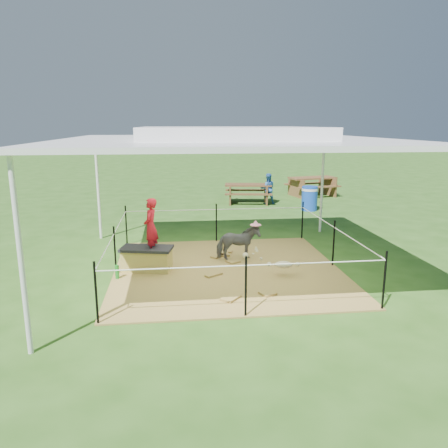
{
  "coord_description": "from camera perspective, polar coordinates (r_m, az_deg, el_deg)",
  "views": [
    {
      "loc": [
        -1.08,
        -8.5,
        2.95
      ],
      "look_at": [
        0.0,
        0.6,
        0.85
      ],
      "focal_mm": 35.0,
      "sensor_mm": 36.0,
      "label": 1
    }
  ],
  "objects": [
    {
      "name": "pony",
      "position": [
        9.54,
        1.83,
        -2.49
      ],
      "size": [
        0.97,
        0.54,
        0.78
      ],
      "primitive_type": "imported",
      "rotation": [
        0.0,
        0.0,
        1.71
      ],
      "color": "#4E4E53",
      "rests_on": "hay_patch"
    },
    {
      "name": "pink_hat",
      "position": [
        9.43,
        1.85,
        0.12
      ],
      "size": [
        0.24,
        0.24,
        0.11
      ],
      "primitive_type": "cylinder",
      "color": "pink",
      "rests_on": "pony"
    },
    {
      "name": "picnic_table_far",
      "position": [
        18.7,
        11.42,
        4.81
      ],
      "size": [
        2.17,
        1.76,
        0.8
      ],
      "primitive_type": "cube",
      "rotation": [
        0.0,
        0.0,
        0.21
      ],
      "color": "brown",
      "rests_on": "ground"
    },
    {
      "name": "green_bottle",
      "position": [
        8.73,
        -13.79,
        -6.09
      ],
      "size": [
        0.09,
        0.09,
        0.27
      ],
      "primitive_type": "cylinder",
      "rotation": [
        0.0,
        0.0,
        -0.21
      ],
      "color": "#1C8021",
      "rests_on": "hay_patch"
    },
    {
      "name": "dark_cloth",
      "position": [
        9.01,
        -10.09,
        -3.17
      ],
      "size": [
        1.12,
        0.74,
        0.05
      ],
      "primitive_type": "cube",
      "rotation": [
        0.0,
        0.0,
        -0.21
      ],
      "color": "black",
      "rests_on": "straw_bale"
    },
    {
      "name": "straw_bale",
      "position": [
        9.08,
        -10.03,
        -4.63
      ],
      "size": [
        1.05,
        0.68,
        0.43
      ],
      "primitive_type": "cube",
      "rotation": [
        0.0,
        0.0,
        -0.21
      ],
      "color": "#AD953F",
      "rests_on": "hay_patch"
    },
    {
      "name": "ground",
      "position": [
        9.06,
        0.45,
        -6.09
      ],
      "size": [
        90.0,
        90.0,
        0.0
      ],
      "primitive_type": "plane",
      "color": "#2D5919",
      "rests_on": "ground"
    },
    {
      "name": "trash_barrel",
      "position": [
        15.54,
        11.1,
        3.3
      ],
      "size": [
        0.59,
        0.59,
        0.84
      ],
      "primitive_type": "cylinder",
      "rotation": [
        0.0,
        0.0,
        -0.09
      ],
      "color": "blue",
      "rests_on": "ground"
    },
    {
      "name": "foal",
      "position": [
        8.68,
        7.79,
        -5.1
      ],
      "size": [
        0.98,
        0.62,
        0.51
      ],
      "primitive_type": null,
      "rotation": [
        0.0,
        0.0,
        -0.12
      ],
      "color": "#BEAE8B",
      "rests_on": "hay_patch"
    },
    {
      "name": "rope_fence",
      "position": [
        8.88,
        0.46,
        -2.16
      ],
      "size": [
        4.54,
        4.54,
        1.0
      ],
      "color": "black",
      "rests_on": "ground"
    },
    {
      "name": "canopy_tent",
      "position": [
        8.57,
        0.48,
        11.18
      ],
      "size": [
        6.3,
        6.3,
        2.9
      ],
      "color": "silver",
      "rests_on": "ground"
    },
    {
      "name": "picnic_table_near",
      "position": [
        16.72,
        3.17,
        3.99
      ],
      "size": [
        1.92,
        1.51,
        0.73
      ],
      "primitive_type": "cube",
      "rotation": [
        0.0,
        0.0,
        -0.15
      ],
      "color": "#52361C",
      "rests_on": "ground"
    },
    {
      "name": "woman",
      "position": [
        8.87,
        -9.58,
        0.27
      ],
      "size": [
        0.36,
        0.47,
        1.16
      ],
      "primitive_type": "imported",
      "rotation": [
        0.0,
        0.0,
        -1.79
      ],
      "color": "red",
      "rests_on": "straw_bale"
    },
    {
      "name": "hay_patch",
      "position": [
        9.06,
        0.45,
        -6.0
      ],
      "size": [
        4.6,
        4.6,
        0.03
      ],
      "primitive_type": "cube",
      "color": "brown",
      "rests_on": "ground"
    },
    {
      "name": "distant_person",
      "position": [
        16.55,
        5.73,
        4.6
      ],
      "size": [
        0.58,
        0.46,
        1.16
      ],
      "primitive_type": "imported",
      "rotation": [
        0.0,
        0.0,
        3.09
      ],
      "color": "#3068B5",
      "rests_on": "ground"
    }
  ]
}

